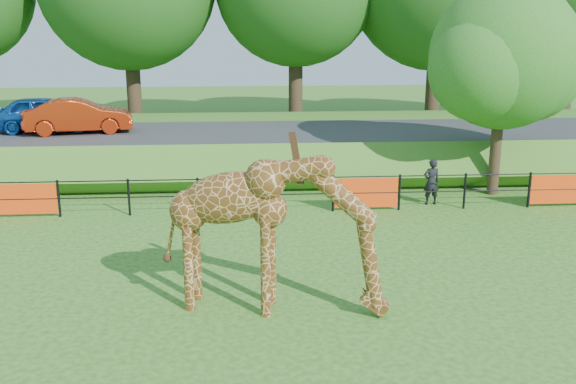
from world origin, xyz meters
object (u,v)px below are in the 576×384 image
giraffe (275,234)px  tree_east (506,62)px  car_red (79,116)px  visitor (431,182)px  car_blue (45,114)px

giraffe → tree_east: tree_east is taller
giraffe → car_red: bearing=130.7°
giraffe → car_red: size_ratio=1.14×
giraffe → visitor: size_ratio=3.10×
car_blue → visitor: 14.62m
tree_east → giraffe: bearing=-132.9°
car_red → visitor: size_ratio=2.72×
tree_east → visitor: bearing=-156.1°
car_blue → visitor: size_ratio=2.76×
car_blue → tree_east: tree_east is taller
car_blue → car_red: size_ratio=1.02×
car_blue → visitor: bearing=-120.7°
giraffe → tree_east: 11.54m
car_red → giraffe: bearing=-162.0°
giraffe → car_blue: giraffe is taller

